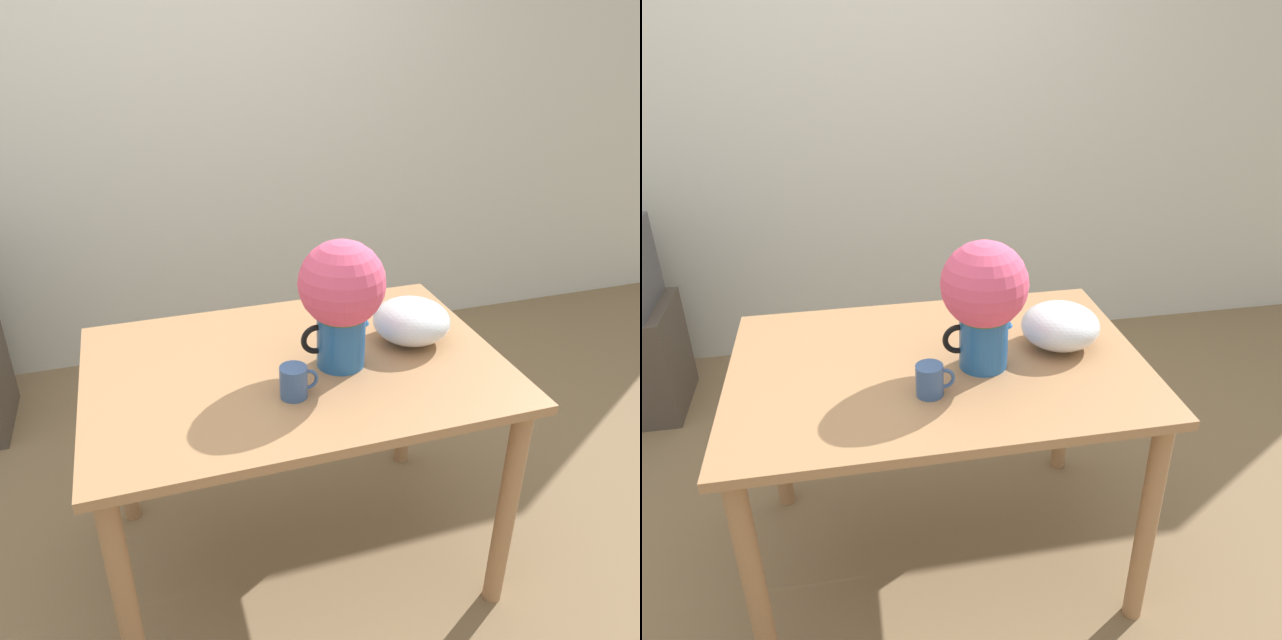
{
  "view_description": "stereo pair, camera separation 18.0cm",
  "coord_description": "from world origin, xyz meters",
  "views": [
    {
      "loc": [
        -0.22,
        -1.6,
        1.78
      ],
      "look_at": [
        0.26,
        -0.08,
        0.96
      ],
      "focal_mm": 35.0,
      "sensor_mm": 36.0,
      "label": 1
    },
    {
      "loc": [
        -0.05,
        -1.65,
        1.78
      ],
      "look_at": [
        0.26,
        -0.08,
        0.96
      ],
      "focal_mm": 35.0,
      "sensor_mm": 36.0,
      "label": 2
    }
  ],
  "objects": [
    {
      "name": "wall_back",
      "position": [
        0.0,
        1.61,
        1.3
      ],
      "size": [
        8.0,
        0.05,
        2.6
      ],
      "color": "silver",
      "rests_on": "ground_plane"
    },
    {
      "name": "table",
      "position": [
        0.2,
        -0.03,
        0.68
      ],
      "size": [
        1.25,
        0.86,
        0.8
      ],
      "color": "#A3754C",
      "rests_on": "ground_plane"
    },
    {
      "name": "flower_vase",
      "position": [
        0.33,
        -0.08,
        1.03
      ],
      "size": [
        0.25,
        0.25,
        0.39
      ],
      "color": "#235B9E",
      "rests_on": "table"
    },
    {
      "name": "coffee_mug",
      "position": [
        0.15,
        -0.2,
        0.85
      ],
      "size": [
        0.11,
        0.08,
        0.09
      ],
      "color": "#385689",
      "rests_on": "table"
    },
    {
      "name": "ground_plane",
      "position": [
        0.0,
        0.0,
        0.0
      ],
      "size": [
        12.0,
        12.0,
        0.0
      ],
      "primitive_type": "plane",
      "color": "#7F6647"
    },
    {
      "name": "white_bowl",
      "position": [
        0.59,
        0.0,
        0.87
      ],
      "size": [
        0.25,
        0.25,
        0.14
      ],
      "color": "silver",
      "rests_on": "table"
    }
  ]
}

